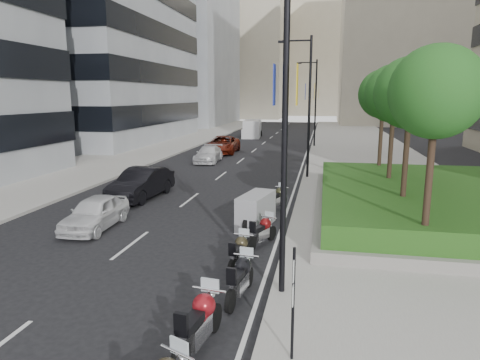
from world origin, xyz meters
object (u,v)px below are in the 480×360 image
(motorcycle_5, at_px, (256,211))
(motorcycle_6, at_px, (278,198))
(lamp_post_0, at_px, (279,107))
(parking_sign, at_px, (293,298))
(motorcycle_2, at_px, (241,278))
(lamp_post_1, at_px, (307,100))
(delivery_van, at_px, (252,129))
(motorcycle_4, at_px, (262,231))
(car_c, at_px, (208,154))
(car_a, at_px, (95,213))
(motorcycle_3, at_px, (239,252))
(car_d, at_px, (223,145))
(car_b, at_px, (141,183))
(lamp_post_2, at_px, (314,99))
(motorcycle_1, at_px, (199,323))

(motorcycle_5, distance_m, motorcycle_6, 3.01)
(lamp_post_0, xyz_separation_m, parking_sign, (0.66, -3.00, -3.61))
(motorcycle_5, relative_size, motorcycle_6, 1.23)
(parking_sign, bearing_deg, motorcycle_2, 120.54)
(lamp_post_1, bearing_deg, delivery_van, 106.45)
(motorcycle_4, height_order, car_c, car_c)
(car_c, bearing_deg, parking_sign, -74.39)
(car_a, bearing_deg, parking_sign, -43.39)
(motorcycle_4, xyz_separation_m, car_a, (-6.98, 0.69, 0.14))
(car_c, bearing_deg, motorcycle_3, -75.40)
(car_d, bearing_deg, car_b, -92.14)
(motorcycle_2, height_order, car_a, car_a)
(car_b, bearing_deg, motorcycle_6, -2.57)
(parking_sign, xyz_separation_m, delivery_van, (-8.74, 47.40, -0.41))
(car_a, bearing_deg, motorcycle_3, -25.83)
(lamp_post_0, height_order, motorcycle_3, lamp_post_0)
(motorcycle_5, bearing_deg, motorcycle_4, -152.86)
(lamp_post_1, relative_size, car_d, 1.56)
(car_a, height_order, car_c, car_a)
(lamp_post_1, height_order, motorcycle_2, lamp_post_1)
(motorcycle_3, bearing_deg, lamp_post_0, -134.46)
(lamp_post_0, relative_size, lamp_post_2, 1.00)
(motorcycle_4, distance_m, car_c, 20.21)
(parking_sign, height_order, car_b, parking_sign)
(motorcycle_4, height_order, motorcycle_5, motorcycle_5)
(lamp_post_0, bearing_deg, car_c, 109.57)
(motorcycle_1, bearing_deg, parking_sign, -85.83)
(motorcycle_4, relative_size, car_a, 0.47)
(lamp_post_2, relative_size, motorcycle_2, 4.22)
(motorcycle_1, distance_m, motorcycle_6, 11.81)
(lamp_post_1, height_order, motorcycle_3, lamp_post_1)
(lamp_post_0, distance_m, motorcycle_1, 5.44)
(lamp_post_2, bearing_deg, motorcycle_3, -92.30)
(lamp_post_1, height_order, car_c, lamp_post_1)
(lamp_post_2, xyz_separation_m, car_c, (-8.10, -12.21, -4.42))
(lamp_post_1, xyz_separation_m, motorcycle_4, (-0.93, -13.11, -4.54))
(motorcycle_3, bearing_deg, car_a, 72.70)
(lamp_post_2, xyz_separation_m, motorcycle_6, (-0.93, -26.06, -4.51))
(lamp_post_1, xyz_separation_m, delivery_van, (-8.09, 27.40, -4.02))
(motorcycle_2, relative_size, car_b, 0.44)
(motorcycle_3, xyz_separation_m, motorcycle_4, (0.41, 2.23, -0.00))
(lamp_post_0, distance_m, car_b, 13.55)
(car_c, bearing_deg, lamp_post_0, -73.57)
(lamp_post_2, relative_size, car_a, 2.31)
(lamp_post_2, xyz_separation_m, motorcycle_2, (-0.91, -35.35, -4.50))
(car_d, bearing_deg, lamp_post_2, 35.84)
(lamp_post_0, height_order, car_c, lamp_post_0)
(motorcycle_3, relative_size, motorcycle_5, 0.80)
(car_c, bearing_deg, motorcycle_6, -65.75)
(motorcycle_3, distance_m, delivery_van, 43.27)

